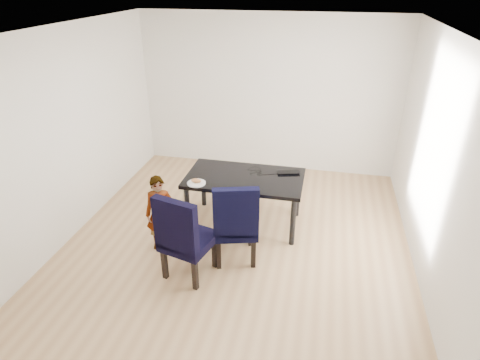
% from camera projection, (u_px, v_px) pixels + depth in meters
% --- Properties ---
extents(floor, '(4.50, 5.00, 0.01)m').
position_uv_depth(floor, '(237.00, 243.00, 5.40)').
color(floor, tan).
rests_on(floor, ground).
extents(ceiling, '(4.50, 5.00, 0.01)m').
position_uv_depth(ceiling, '(236.00, 30.00, 4.15)').
color(ceiling, white).
rests_on(ceiling, wall_back).
extents(wall_back, '(4.50, 0.01, 2.70)m').
position_uv_depth(wall_back, '(268.00, 95.00, 6.95)').
color(wall_back, white).
rests_on(wall_back, ground).
extents(wall_front, '(4.50, 0.01, 2.70)m').
position_uv_depth(wall_front, '(152.00, 298.00, 2.60)').
color(wall_front, silver).
rests_on(wall_front, ground).
extents(wall_left, '(0.01, 5.00, 2.70)m').
position_uv_depth(wall_left, '(67.00, 136.00, 5.20)').
color(wall_left, silver).
rests_on(wall_left, ground).
extents(wall_right, '(0.01, 5.00, 2.70)m').
position_uv_depth(wall_right, '(439.00, 168.00, 4.35)').
color(wall_right, silver).
rests_on(wall_right, ground).
extents(dining_table, '(1.60, 0.90, 0.75)m').
position_uv_depth(dining_table, '(244.00, 200.00, 5.66)').
color(dining_table, black).
rests_on(dining_table, floor).
extents(chair_left, '(0.66, 0.67, 1.11)m').
position_uv_depth(chair_left, '(188.00, 234.00, 4.62)').
color(chair_left, black).
rests_on(chair_left, floor).
extents(chair_right, '(0.66, 0.67, 1.10)m').
position_uv_depth(chair_right, '(235.00, 220.00, 4.89)').
color(chair_right, black).
rests_on(chair_right, floor).
extents(child, '(0.44, 0.36, 1.03)m').
position_uv_depth(child, '(160.00, 214.00, 5.08)').
color(child, '#D75212').
rests_on(child, floor).
extents(plate, '(0.25, 0.25, 0.01)m').
position_uv_depth(plate, '(196.00, 183.00, 5.30)').
color(plate, silver).
rests_on(plate, dining_table).
extents(sandwich, '(0.15, 0.08, 0.06)m').
position_uv_depth(sandwich, '(196.00, 181.00, 5.29)').
color(sandwich, '#B67441').
rests_on(sandwich, plate).
extents(laptop, '(0.35, 0.27, 0.02)m').
position_uv_depth(laptop, '(288.00, 171.00, 5.61)').
color(laptop, black).
rests_on(laptop, dining_table).
extents(cable_tangle, '(0.18, 0.18, 0.01)m').
position_uv_depth(cable_tangle, '(256.00, 174.00, 5.56)').
color(cable_tangle, black).
rests_on(cable_tangle, dining_table).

